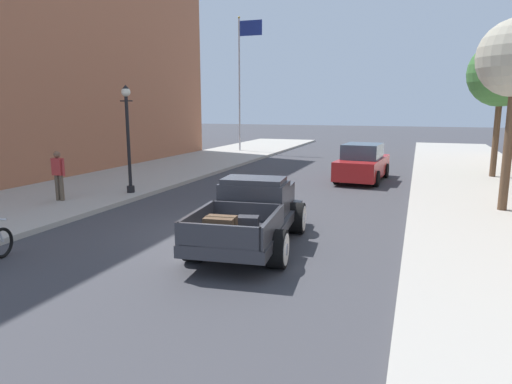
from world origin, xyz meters
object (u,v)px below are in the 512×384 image
Objects in this scene: car_background_red at (362,164)px; street_tree_second at (502,74)px; hotrod_truck_gunmetal at (253,212)px; pedestrian_sidewalk_left at (58,173)px; flagpole at (242,70)px; street_lamp_near at (128,131)px.

street_tree_second is at bearing 22.60° from car_background_red.
hotrod_truck_gunmetal is 3.06× the size of pedestrian_sidewalk_left.
pedestrian_sidewalk_left is at bearing -88.02° from flagpole.
street_tree_second is (14.42, 10.80, 3.55)m from pedestrian_sidewalk_left.
car_background_red is at bearing -46.43° from flagpole.
street_lamp_near is at bearing -146.07° from street_tree_second.
pedestrian_sidewalk_left is (-8.93, -8.51, 0.32)m from car_background_red.
street_tree_second is at bearing 61.65° from hotrod_truck_gunmetal.
street_lamp_near is 17.02m from flagpole.
hotrod_truck_gunmetal is 14.94m from street_tree_second.
hotrod_truck_gunmetal is at bearing -68.14° from flagpole.
pedestrian_sidewalk_left is at bearing -143.18° from street_tree_second.
street_tree_second reaches higher than street_lamp_near.
street_lamp_near is (1.38, 2.02, 1.30)m from pedestrian_sidewalk_left.
flagpole is at bearing 91.98° from pedestrian_sidewalk_left.
car_background_red reaches higher than hotrod_truck_gunmetal.
flagpole reaches higher than street_tree_second.
street_lamp_near is 15.89m from street_tree_second.
street_tree_second is (6.85, 12.70, 3.88)m from hotrod_truck_gunmetal.
street_tree_second reaches higher than hotrod_truck_gunmetal.
flagpole reaches higher than hotrod_truck_gunmetal.
car_background_red is at bearing -157.40° from street_tree_second.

